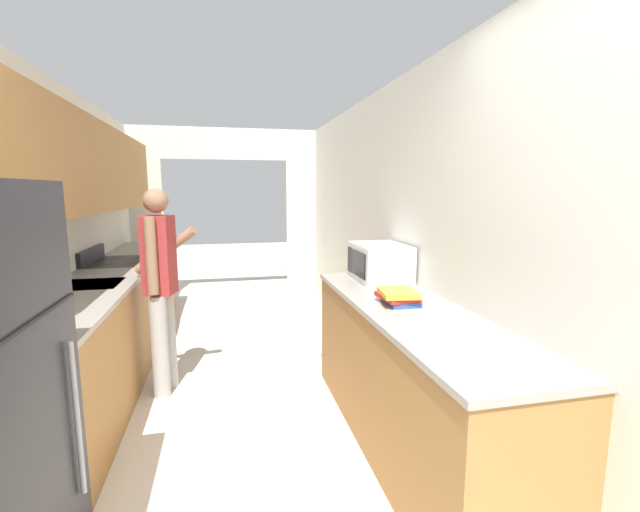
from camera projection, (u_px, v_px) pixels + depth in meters
wall_left at (55, 204)px, 3.21m from camera, size 0.38×7.84×2.50m
wall_right at (406, 236)px, 3.43m from camera, size 0.06×7.84×2.50m
wall_far_with_doorway at (226, 201)px, 6.33m from camera, size 3.09×0.06×2.50m
counter_left at (112, 322)px, 3.77m from camera, size 0.62×4.26×0.91m
counter_right at (409, 378)px, 2.66m from camera, size 0.62×2.26×0.91m
range_oven at (127, 305)px, 4.32m from camera, size 0.66×0.79×1.05m
person at (161, 286)px, 3.34m from camera, size 0.52×0.43×1.63m
microwave at (380, 262)px, 3.35m from camera, size 0.38×0.52×0.28m
book_stack at (399, 297)px, 2.65m from camera, size 0.25×0.30×0.09m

